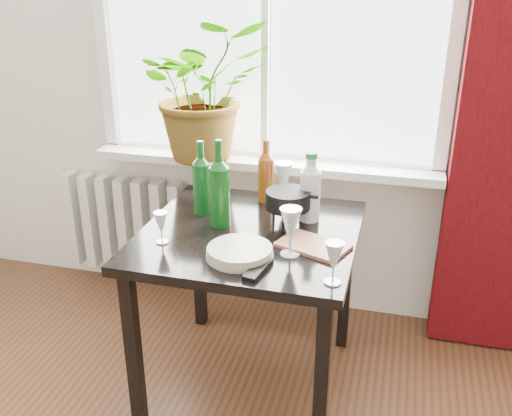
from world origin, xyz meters
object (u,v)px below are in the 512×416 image
(wineglass_front_right, at_px, (290,231))
(potted_plant, at_px, (204,91))
(table, at_px, (250,251))
(bottle_amber, at_px, (266,170))
(wineglass_back_center, at_px, (283,183))
(plate_stack, at_px, (240,252))
(tv_remote, at_px, (258,269))
(wineglass_far_right, at_px, (334,263))
(wineglass_back_left, at_px, (210,183))
(radiator, at_px, (134,225))
(fondue_pot, at_px, (288,207))
(wine_bottle_left, at_px, (201,177))
(wine_bottle_right, at_px, (219,183))
(wineglass_front_left, at_px, (161,227))
(cutting_board, at_px, (313,246))
(cleaning_bottle, at_px, (310,186))

(wineglass_front_right, bearing_deg, potted_plant, 128.82)
(table, bearing_deg, bottle_amber, 92.40)
(wineglass_back_center, distance_m, plate_stack, 0.54)
(bottle_amber, relative_size, tv_remote, 1.80)
(potted_plant, distance_m, plate_stack, 0.96)
(wineglass_far_right, height_order, wineglass_back_left, wineglass_back_left)
(radiator, height_order, fondue_pot, fondue_pot)
(potted_plant, height_order, tv_remote, potted_plant)
(wine_bottle_left, height_order, fondue_pot, wine_bottle_left)
(wineglass_back_center, bearing_deg, table, -102.59)
(wineglass_far_right, height_order, fondue_pot, wineglass_far_right)
(wineglass_far_right, bearing_deg, wine_bottle_right, 145.50)
(wine_bottle_right, bearing_deg, radiator, 139.92)
(potted_plant, distance_m, wineglass_front_left, 0.83)
(wineglass_back_left, distance_m, cutting_board, 0.63)
(wine_bottle_left, distance_m, cleaning_bottle, 0.46)
(bottle_amber, bearing_deg, wineglass_front_left, -118.78)
(cutting_board, bearing_deg, wineglass_back_left, 147.36)
(wine_bottle_left, distance_m, cutting_board, 0.57)
(wineglass_front_right, distance_m, tv_remote, 0.19)
(wine_bottle_left, relative_size, wineglass_back_left, 1.86)
(wineglass_far_right, height_order, plate_stack, wineglass_far_right)
(wineglass_far_right, distance_m, plate_stack, 0.37)
(wineglass_back_left, xyz_separation_m, tv_remote, (0.37, -0.57, -0.08))
(cleaning_bottle, height_order, fondue_pot, cleaning_bottle)
(wine_bottle_right, relative_size, wineglass_back_left, 2.11)
(bottle_amber, xyz_separation_m, wineglass_front_right, (0.21, -0.48, -0.05))
(wine_bottle_left, xyz_separation_m, plate_stack, (0.27, -0.35, -0.14))
(potted_plant, xyz_separation_m, tv_remote, (0.49, -0.86, -0.43))
(wineglass_back_center, bearing_deg, plate_stack, -94.51)
(potted_plant, height_order, fondue_pot, potted_plant)
(radiator, height_order, tv_remote, tv_remote)
(wine_bottle_right, bearing_deg, wineglass_back_left, 118.08)
(bottle_amber, bearing_deg, plate_stack, -85.86)
(table, relative_size, cutting_board, 3.34)
(radiator, bearing_deg, tv_remote, -44.23)
(bottle_amber, distance_m, wineglass_far_right, 0.76)
(wineglass_far_right, bearing_deg, fondue_pot, 119.64)
(wineglass_far_right, xyz_separation_m, fondue_pot, (-0.25, 0.43, -0.01))
(wine_bottle_left, height_order, wineglass_far_right, wine_bottle_left)
(fondue_pot, bearing_deg, wineglass_far_right, -38.26)
(wine_bottle_left, bearing_deg, wineglass_far_right, -35.96)
(wine_bottle_left, bearing_deg, potted_plant, 106.97)
(wine_bottle_right, relative_size, plate_stack, 1.48)
(radiator, height_order, bottle_amber, bottle_amber)
(table, relative_size, wineglass_far_right, 5.51)
(table, xyz_separation_m, wine_bottle_left, (-0.24, 0.13, 0.25))
(table, height_order, cutting_board, cutting_board)
(radiator, xyz_separation_m, wineglass_back_center, (0.92, -0.32, 0.46))
(potted_plant, height_order, wineglass_front_left, potted_plant)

